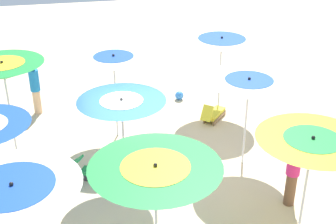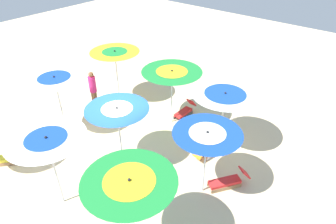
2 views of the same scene
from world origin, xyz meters
name	(u,v)px [view 1 (image 1 of 2)]	position (x,y,z in m)	size (l,w,h in m)	color
ground	(143,184)	(0.00, 0.00, -0.02)	(37.50, 37.50, 0.04)	beige
beach_umbrella_0	(3,71)	(3.06, -2.24, 2.28)	(2.04, 2.04, 2.55)	silver
beach_umbrella_2	(13,195)	(2.51, 2.64, 2.00)	(2.24, 2.24, 2.25)	silver
beach_umbrella_3	(114,62)	(0.31, -2.47, 2.19)	(2.04, 2.04, 2.43)	silver
beach_umbrella_4	(122,108)	(0.40, -0.19, 1.97)	(1.98, 1.98, 2.21)	silver
beach_umbrella_5	(156,175)	(0.21, 2.71, 2.08)	(2.26, 2.26, 2.32)	silver
beach_umbrella_6	(222,44)	(-2.95, -3.33, 2.17)	(2.26, 2.26, 2.42)	silver
beach_umbrella_7	(249,87)	(-2.63, -0.35, 2.11)	(2.15, 2.15, 2.36)	silver
beach_umbrella_8	(312,147)	(-2.70, 2.56, 2.16)	(2.07, 2.07, 2.39)	silver
lounger_3	(97,172)	(1.05, -0.42, 0.19)	(1.34, 0.90, 0.55)	#333338
lounger_4	(213,114)	(-2.61, -2.76, 0.21)	(1.03, 1.09, 0.65)	olive
beachgoer_0	(293,170)	(-3.04, 1.46, 0.89)	(0.30, 0.30, 1.70)	brown
beachgoer_1	(35,88)	(2.54, -4.41, 0.84)	(0.30, 0.30, 1.62)	#D8A87F
beach_ball	(179,95)	(-1.96, -4.40, 0.14)	(0.29, 0.29, 0.29)	#337FE5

